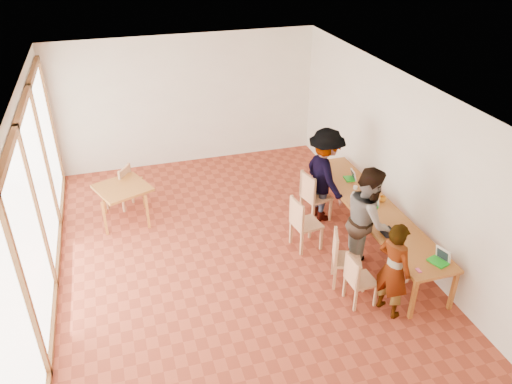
# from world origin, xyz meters

# --- Properties ---
(ground) EXTENTS (8.00, 8.00, 0.00)m
(ground) POSITION_xyz_m (0.00, 0.00, 0.00)
(ground) COLOR #A03F26
(ground) RESTS_ON ground
(wall_back) EXTENTS (6.00, 0.10, 3.00)m
(wall_back) POSITION_xyz_m (0.00, 4.00, 1.50)
(wall_back) COLOR white
(wall_back) RESTS_ON ground
(wall_front) EXTENTS (6.00, 0.10, 3.00)m
(wall_front) POSITION_xyz_m (0.00, -4.00, 1.50)
(wall_front) COLOR white
(wall_front) RESTS_ON ground
(wall_right) EXTENTS (0.10, 8.00, 3.00)m
(wall_right) POSITION_xyz_m (3.00, 0.00, 1.50)
(wall_right) COLOR white
(wall_right) RESTS_ON ground
(window_wall) EXTENTS (0.10, 8.00, 3.00)m
(window_wall) POSITION_xyz_m (-2.96, 0.00, 1.50)
(window_wall) COLOR white
(window_wall) RESTS_ON ground
(ceiling) EXTENTS (6.00, 8.00, 0.04)m
(ceiling) POSITION_xyz_m (0.00, 0.00, 3.02)
(ceiling) COLOR white
(ceiling) RESTS_ON wall_back
(communal_table) EXTENTS (0.80, 4.00, 0.75)m
(communal_table) POSITION_xyz_m (2.50, -0.33, 0.70)
(communal_table) COLOR #B26B27
(communal_table) RESTS_ON ground
(side_table) EXTENTS (0.90, 0.90, 0.75)m
(side_table) POSITION_xyz_m (-1.69, 1.69, 0.67)
(side_table) COLOR #B26B27
(side_table) RESTS_ON ground
(chair_near) EXTENTS (0.42, 0.42, 0.46)m
(chair_near) POSITION_xyz_m (1.51, -1.72, 0.53)
(chair_near) COLOR tan
(chair_near) RESTS_ON ground
(chair_mid) EXTENTS (0.57, 0.57, 0.50)m
(chair_mid) POSITION_xyz_m (1.49, -1.20, 0.58)
(chair_mid) COLOR tan
(chair_mid) RESTS_ON ground
(chair_far) EXTENTS (0.52, 0.52, 0.53)m
(chair_far) POSITION_xyz_m (1.24, -0.13, 0.61)
(chair_far) COLOR tan
(chair_far) RESTS_ON ground
(chair_empty) EXTENTS (0.56, 0.56, 0.54)m
(chair_empty) POSITION_xyz_m (1.76, 0.68, 0.63)
(chair_empty) COLOR tan
(chair_empty) RESTS_ON ground
(chair_spare) EXTENTS (0.59, 0.59, 0.49)m
(chair_spare) POSITION_xyz_m (-1.69, 2.23, 0.56)
(chair_spare) COLOR tan
(chair_spare) RESTS_ON ground
(person_near) EXTENTS (0.55, 0.66, 1.56)m
(person_near) POSITION_xyz_m (1.91, -2.03, 0.78)
(person_near) COLOR gray
(person_near) RESTS_ON ground
(person_mid) EXTENTS (1.00, 1.11, 1.89)m
(person_mid) POSITION_xyz_m (2.04, -0.97, 0.94)
(person_mid) COLOR gray
(person_mid) RESTS_ON ground
(person_far) EXTENTS (0.79, 1.26, 1.87)m
(person_far) POSITION_xyz_m (2.02, 0.70, 0.93)
(person_far) COLOR gray
(person_far) RESTS_ON ground
(laptop_near) EXTENTS (0.30, 0.32, 0.22)m
(laptop_near) POSITION_xyz_m (2.69, -2.03, 0.81)
(laptop_near) COLOR green
(laptop_near) RESTS_ON communal_table
(laptop_mid) EXTENTS (0.28, 0.29, 0.20)m
(laptop_mid) POSITION_xyz_m (2.48, -0.31, 0.81)
(laptop_mid) COLOR green
(laptop_mid) RESTS_ON communal_table
(laptop_far) EXTENTS (0.22, 0.25, 0.19)m
(laptop_far) POSITION_xyz_m (2.59, 0.72, 0.80)
(laptop_far) COLOR green
(laptop_far) RESTS_ON communal_table
(yellow_mug) EXTENTS (0.15, 0.15, 0.09)m
(yellow_mug) POSITION_xyz_m (2.76, -0.20, 0.80)
(yellow_mug) COLOR orange
(yellow_mug) RESTS_ON communal_table
(green_bottle) EXTENTS (0.07, 0.07, 0.28)m
(green_bottle) POSITION_xyz_m (2.50, -0.09, 0.89)
(green_bottle) COLOR #176317
(green_bottle) RESTS_ON communal_table
(clear_glass) EXTENTS (0.07, 0.07, 0.09)m
(clear_glass) POSITION_xyz_m (2.48, -0.40, 0.80)
(clear_glass) COLOR silver
(clear_glass) RESTS_ON communal_table
(condiment_cup) EXTENTS (0.08, 0.08, 0.06)m
(condiment_cup) POSITION_xyz_m (2.49, 0.35, 0.78)
(condiment_cup) COLOR white
(condiment_cup) RESTS_ON communal_table
(pink_phone) EXTENTS (0.05, 0.10, 0.01)m
(pink_phone) POSITION_xyz_m (2.27, -2.13, 0.76)
(pink_phone) COLOR #ED5294
(pink_phone) RESTS_ON communal_table
(black_pouch) EXTENTS (0.16, 0.26, 0.09)m
(black_pouch) POSITION_xyz_m (2.31, -1.19, 0.80)
(black_pouch) COLOR black
(black_pouch) RESTS_ON communal_table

